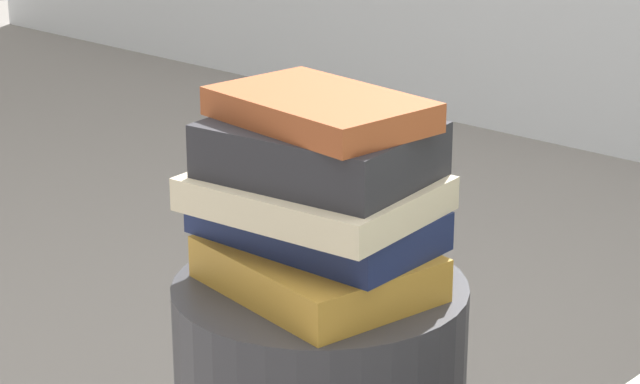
# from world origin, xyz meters

# --- Properties ---
(book_ochre) EXTENTS (0.29, 0.24, 0.05)m
(book_ochre) POSITION_xyz_m (0.01, -0.01, 0.46)
(book_ochre) COLOR #B7842D
(book_ochre) RESTS_ON side_table
(book_navy) EXTENTS (0.29, 0.17, 0.05)m
(book_navy) POSITION_xyz_m (-0.01, 0.01, 0.50)
(book_navy) COLOR #19234C
(book_navy) RESTS_ON book_ochre
(book_cream) EXTENTS (0.28, 0.23, 0.04)m
(book_cream) POSITION_xyz_m (0.00, -0.01, 0.55)
(book_cream) COLOR beige
(book_cream) RESTS_ON book_navy
(book_charcoal) EXTENTS (0.26, 0.22, 0.06)m
(book_charcoal) POSITION_xyz_m (-0.00, 0.00, 0.60)
(book_charcoal) COLOR #28282D
(book_charcoal) RESTS_ON book_cream
(book_rust) EXTENTS (0.26, 0.18, 0.03)m
(book_rust) POSITION_xyz_m (0.00, 0.00, 0.65)
(book_rust) COLOR #994723
(book_rust) RESTS_ON book_charcoal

